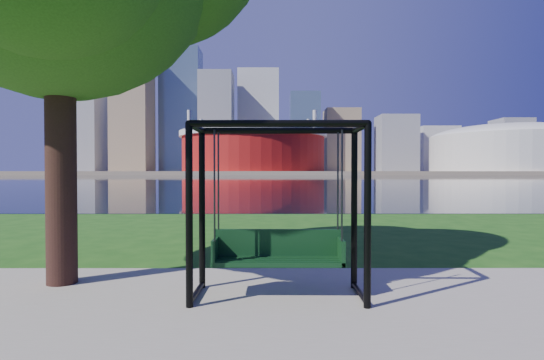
{
  "coord_description": "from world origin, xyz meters",
  "views": [
    {
      "loc": [
        0.14,
        -6.49,
        1.86
      ],
      "look_at": [
        0.16,
        0.0,
        1.73
      ],
      "focal_mm": 28.0,
      "sensor_mm": 36.0,
      "label": 1
    }
  ],
  "objects": [
    {
      "name": "ground",
      "position": [
        0.0,
        0.0,
        0.0
      ],
      "size": [
        900.0,
        900.0,
        0.0
      ],
      "primitive_type": "plane",
      "color": "#1E5114",
      "rests_on": "ground"
    },
    {
      "name": "path",
      "position": [
        0.0,
        -0.5,
        0.01
      ],
      "size": [
        120.0,
        4.0,
        0.03
      ],
      "primitive_type": "cube",
      "color": "#9E937F",
      "rests_on": "ground"
    },
    {
      "name": "river",
      "position": [
        0.0,
        102.0,
        0.01
      ],
      "size": [
        900.0,
        180.0,
        0.02
      ],
      "primitive_type": "cube",
      "color": "black",
      "rests_on": "ground"
    },
    {
      "name": "far_bank",
      "position": [
        0.0,
        306.0,
        1.0
      ],
      "size": [
        900.0,
        228.0,
        2.0
      ],
      "primitive_type": "cube",
      "color": "#937F60",
      "rests_on": "ground"
    },
    {
      "name": "stadium",
      "position": [
        -10.0,
        235.0,
        14.23
      ],
      "size": [
        83.0,
        83.0,
        32.0
      ],
      "color": "maroon",
      "rests_on": "far_bank"
    },
    {
      "name": "arena",
      "position": [
        135.0,
        235.0,
        15.87
      ],
      "size": [
        84.0,
        84.0,
        26.56
      ],
      "color": "beige",
      "rests_on": "far_bank"
    },
    {
      "name": "skyline",
      "position": [
        -4.27,
        319.39,
        35.89
      ],
      "size": [
        392.0,
        66.0,
        96.5
      ],
      "color": "gray",
      "rests_on": "far_bank"
    },
    {
      "name": "swing",
      "position": [
        0.24,
        -0.3,
        1.24
      ],
      "size": [
        2.51,
        1.11,
        2.55
      ],
      "rotation": [
        0.0,
        0.0,
        -0.01
      ],
      "color": "black",
      "rests_on": "ground"
    }
  ]
}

